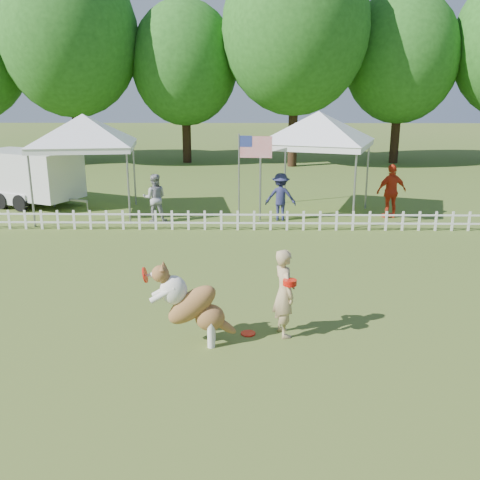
{
  "coord_description": "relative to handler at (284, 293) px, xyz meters",
  "views": [
    {
      "loc": [
        0.56,
        -8.77,
        4.15
      ],
      "look_at": [
        0.4,
        2.0,
        1.1
      ],
      "focal_mm": 40.0,
      "sensor_mm": 36.0,
      "label": 1
    }
  ],
  "objects": [
    {
      "name": "canopy_tent_left",
      "position": [
        -6.05,
        9.18,
        0.87
      ],
      "size": [
        3.61,
        3.61,
        3.3
      ],
      "primitive_type": null,
      "rotation": [
        0.0,
        0.0,
        0.14
      ],
      "color": "white",
      "rests_on": "ground"
    },
    {
      "name": "flag_pole",
      "position": [
        -0.91,
        7.97,
        0.64
      ],
      "size": [
        1.09,
        0.24,
        2.83
      ],
      "primitive_type": null,
      "rotation": [
        0.0,
        0.0,
        -0.12
      ],
      "color": "gray",
      "rests_on": "ground"
    },
    {
      "name": "tree_center_right",
      "position": [
        1.81,
        21.18,
        5.52
      ],
      "size": [
        7.6,
        7.6,
        12.6
      ],
      "primitive_type": null,
      "color": "#205418",
      "rests_on": "ground"
    },
    {
      "name": "picket_fence",
      "position": [
        -1.19,
        7.18,
        -0.48
      ],
      "size": [
        22.0,
        0.08,
        0.6
      ],
      "primitive_type": null,
      "color": "white",
      "rests_on": "ground"
    },
    {
      "name": "canopy_tent_right",
      "position": [
        1.68,
        9.39,
        0.91
      ],
      "size": [
        4.16,
        4.16,
        3.38
      ],
      "primitive_type": null,
      "rotation": [
        0.0,
        0.0,
        -0.33
      ],
      "color": "white",
      "rests_on": "ground"
    },
    {
      "name": "tree_right",
      "position": [
        7.81,
        22.68,
        4.42
      ],
      "size": [
        6.2,
        6.2,
        10.4
      ],
      "primitive_type": null,
      "color": "#205418",
      "rests_on": "ground"
    },
    {
      "name": "tree_left",
      "position": [
        -10.19,
        21.68,
        5.22
      ],
      "size": [
        7.4,
        7.4,
        12.0
      ],
      "primitive_type": null,
      "color": "#205418",
      "rests_on": "ground"
    },
    {
      "name": "spectator_b",
      "position": [
        0.43,
        8.49,
        -0.0
      ],
      "size": [
        1.04,
        0.65,
        1.55
      ],
      "primitive_type": "imported",
      "rotation": [
        0.0,
        0.0,
        3.06
      ],
      "color": "navy",
      "rests_on": "ground"
    },
    {
      "name": "ground",
      "position": [
        -1.19,
        0.18,
        -0.78
      ],
      "size": [
        120.0,
        120.0,
        0.0
      ],
      "primitive_type": "plane",
      "color": "#3D641F",
      "rests_on": "ground"
    },
    {
      "name": "spectator_a",
      "position": [
        -3.63,
        8.23,
        0.0
      ],
      "size": [
        0.81,
        0.66,
        1.56
      ],
      "primitive_type": "imported",
      "rotation": [
        0.0,
        0.0,
        3.24
      ],
      "color": "#99999E",
      "rests_on": "ground"
    },
    {
      "name": "handler",
      "position": [
        0.0,
        0.0,
        0.0
      ],
      "size": [
        0.52,
        0.65,
        1.56
      ],
      "primitive_type": "imported",
      "rotation": [
        0.0,
        0.0,
        1.86
      ],
      "color": "tan",
      "rests_on": "ground"
    },
    {
      "name": "frisbee_on_turf",
      "position": [
        -0.62,
        -0.0,
        -0.77
      ],
      "size": [
        0.27,
        0.27,
        0.02
      ],
      "primitive_type": "cylinder",
      "rotation": [
        0.0,
        0.0,
        0.04
      ],
      "color": "red",
      "rests_on": "ground"
    },
    {
      "name": "spectator_c",
      "position": [
        4.11,
        8.9,
        0.11
      ],
      "size": [
        1.12,
        0.7,
        1.78
      ],
      "primitive_type": "imported",
      "rotation": [
        0.0,
        0.0,
        3.41
      ],
      "color": "red",
      "rests_on": "ground"
    },
    {
      "name": "tree_center_left",
      "position": [
        -4.19,
        22.68,
        4.12
      ],
      "size": [
        6.0,
        6.0,
        9.8
      ],
      "primitive_type": null,
      "color": "#205418",
      "rests_on": "ground"
    },
    {
      "name": "cargo_trailer",
      "position": [
        -8.64,
        10.71,
        0.24
      ],
      "size": [
        5.04,
        3.75,
        2.03
      ],
      "primitive_type": null,
      "rotation": [
        0.0,
        0.0,
        -0.42
      ],
      "color": "white",
      "rests_on": "ground"
    },
    {
      "name": "dog",
      "position": [
        -1.53,
        -0.38,
        -0.07
      ],
      "size": [
        1.37,
        0.48,
        1.41
      ],
      "primitive_type": null,
      "rotation": [
        0.0,
        0.0,
        0.02
      ],
      "color": "brown",
      "rests_on": "ground"
    }
  ]
}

